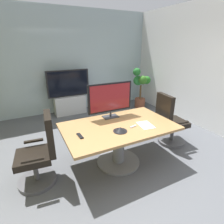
{
  "coord_description": "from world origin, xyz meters",
  "views": [
    {
      "loc": [
        -1.31,
        -2.1,
        2.0
      ],
      "look_at": [
        0.01,
        0.49,
        0.88
      ],
      "focal_mm": 28.57,
      "sensor_mm": 36.0,
      "label": 1
    }
  ],
  "objects_px": {
    "office_chair_left": "(40,156)",
    "tv_monitor": "(110,98)",
    "remote_control": "(80,136)",
    "office_chair_right": "(170,124)",
    "conference_table": "(119,136)",
    "wall_display_unit": "(70,99)",
    "potted_plant": "(141,87)",
    "conference_phone": "(120,130)"
  },
  "relations": [
    {
      "from": "office_chair_left",
      "to": "tv_monitor",
      "type": "bearing_deg",
      "value": 107.87
    },
    {
      "from": "tv_monitor",
      "to": "remote_control",
      "type": "xyz_separation_m",
      "value": [
        -0.73,
        -0.46,
        -0.35
      ]
    },
    {
      "from": "office_chair_right",
      "to": "tv_monitor",
      "type": "distance_m",
      "value": 1.41
    },
    {
      "from": "conference_table",
      "to": "office_chair_left",
      "type": "xyz_separation_m",
      "value": [
        -1.26,
        0.11,
        -0.08
      ]
    },
    {
      "from": "office_chair_left",
      "to": "wall_display_unit",
      "type": "bearing_deg",
      "value": 163.02
    },
    {
      "from": "office_chair_right",
      "to": "tv_monitor",
      "type": "relative_size",
      "value": 1.3
    },
    {
      "from": "office_chair_left",
      "to": "conference_table",
      "type": "bearing_deg",
      "value": 90.73
    },
    {
      "from": "potted_plant",
      "to": "office_chair_left",
      "type": "bearing_deg",
      "value": -146.85
    },
    {
      "from": "office_chair_right",
      "to": "tv_monitor",
      "type": "xyz_separation_m",
      "value": [
        -1.22,
        0.29,
        0.63
      ]
    },
    {
      "from": "potted_plant",
      "to": "conference_phone",
      "type": "bearing_deg",
      "value": -130.93
    },
    {
      "from": "wall_display_unit",
      "to": "potted_plant",
      "type": "bearing_deg",
      "value": -12.12
    },
    {
      "from": "office_chair_right",
      "to": "conference_phone",
      "type": "distance_m",
      "value": 1.41
    },
    {
      "from": "office_chair_left",
      "to": "remote_control",
      "type": "bearing_deg",
      "value": 77.26
    },
    {
      "from": "tv_monitor",
      "to": "potted_plant",
      "type": "relative_size",
      "value": 0.65
    },
    {
      "from": "tv_monitor",
      "to": "remote_control",
      "type": "distance_m",
      "value": 0.93
    },
    {
      "from": "wall_display_unit",
      "to": "potted_plant",
      "type": "height_order",
      "value": "wall_display_unit"
    },
    {
      "from": "office_chair_right",
      "to": "tv_monitor",
      "type": "height_order",
      "value": "tv_monitor"
    },
    {
      "from": "office_chair_left",
      "to": "office_chair_right",
      "type": "bearing_deg",
      "value": 95.49
    },
    {
      "from": "wall_display_unit",
      "to": "remote_control",
      "type": "height_order",
      "value": "wall_display_unit"
    },
    {
      "from": "wall_display_unit",
      "to": "office_chair_right",
      "type": "bearing_deg",
      "value": -62.4
    },
    {
      "from": "conference_phone",
      "to": "wall_display_unit",
      "type": "bearing_deg",
      "value": 90.98
    },
    {
      "from": "office_chair_left",
      "to": "tv_monitor",
      "type": "distance_m",
      "value": 1.46
    },
    {
      "from": "conference_phone",
      "to": "tv_monitor",
      "type": "bearing_deg",
      "value": 78.23
    },
    {
      "from": "conference_phone",
      "to": "remote_control",
      "type": "xyz_separation_m",
      "value": [
        -0.6,
        0.12,
        -0.02
      ]
    },
    {
      "from": "tv_monitor",
      "to": "conference_phone",
      "type": "xyz_separation_m",
      "value": [
        -0.12,
        -0.59,
        -0.33
      ]
    },
    {
      "from": "remote_control",
      "to": "office_chair_left",
      "type": "bearing_deg",
      "value": 157.55
    },
    {
      "from": "conference_table",
      "to": "remote_control",
      "type": "height_order",
      "value": "remote_control"
    },
    {
      "from": "office_chair_right",
      "to": "remote_control",
      "type": "bearing_deg",
      "value": 101.46
    },
    {
      "from": "office_chair_right",
      "to": "wall_display_unit",
      "type": "xyz_separation_m",
      "value": [
        -1.39,
        2.67,
        -0.01
      ]
    },
    {
      "from": "wall_display_unit",
      "to": "conference_phone",
      "type": "xyz_separation_m",
      "value": [
        0.05,
        -2.96,
        0.32
      ]
    },
    {
      "from": "conference_table",
      "to": "remote_control",
      "type": "bearing_deg",
      "value": -173.68
    },
    {
      "from": "office_chair_right",
      "to": "remote_control",
      "type": "distance_m",
      "value": 1.98
    },
    {
      "from": "conference_phone",
      "to": "office_chair_left",
      "type": "bearing_deg",
      "value": 164.92
    },
    {
      "from": "office_chair_left",
      "to": "remote_control",
      "type": "relative_size",
      "value": 6.41
    },
    {
      "from": "tv_monitor",
      "to": "conference_table",
      "type": "bearing_deg",
      "value": -95.24
    },
    {
      "from": "remote_control",
      "to": "tv_monitor",
      "type": "bearing_deg",
      "value": 28.76
    },
    {
      "from": "conference_table",
      "to": "office_chair_left",
      "type": "relative_size",
      "value": 1.68
    },
    {
      "from": "office_chair_right",
      "to": "potted_plant",
      "type": "height_order",
      "value": "potted_plant"
    },
    {
      "from": "conference_table",
      "to": "wall_display_unit",
      "type": "relative_size",
      "value": 1.4
    },
    {
      "from": "tv_monitor",
      "to": "conference_phone",
      "type": "distance_m",
      "value": 0.68
    },
    {
      "from": "wall_display_unit",
      "to": "conference_table",
      "type": "bearing_deg",
      "value": -87.15
    },
    {
      "from": "office_chair_left",
      "to": "remote_control",
      "type": "distance_m",
      "value": 0.66
    }
  ]
}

